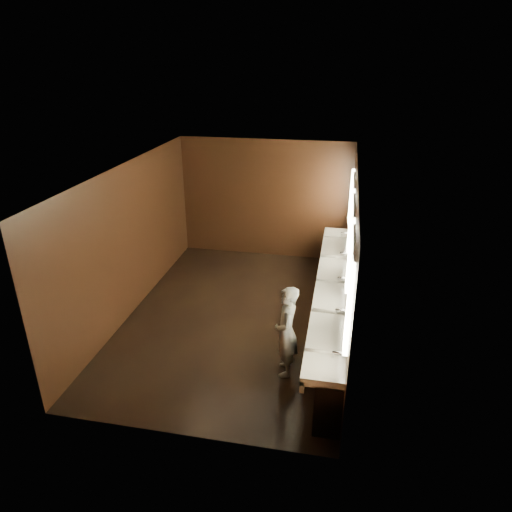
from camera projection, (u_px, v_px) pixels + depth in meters
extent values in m
plane|color=black|center=(237.00, 316.00, 8.62)|extent=(6.00, 6.00, 0.00)
cube|color=#2D2D2B|center=(234.00, 170.00, 7.48)|extent=(4.00, 6.00, 0.02)
cube|color=black|center=(265.00, 199.00, 10.74)|extent=(4.00, 0.02, 2.80)
cube|color=black|center=(176.00, 345.00, 5.36)|extent=(4.00, 0.02, 2.80)
cube|color=black|center=(130.00, 240.00, 8.41)|extent=(0.02, 6.00, 2.80)
cube|color=black|center=(350.00, 257.00, 7.70)|extent=(0.02, 6.00, 2.80)
cube|color=black|center=(335.00, 307.00, 8.14)|extent=(0.36, 5.40, 0.81)
cube|color=silver|center=(332.00, 284.00, 7.97)|extent=(0.55, 5.40, 0.12)
cube|color=silver|center=(317.00, 287.00, 8.05)|extent=(0.06, 5.40, 0.18)
cylinder|color=silver|center=(339.00, 353.00, 5.91)|extent=(0.18, 0.04, 0.04)
cylinder|color=silver|center=(342.00, 310.00, 6.90)|extent=(0.18, 0.04, 0.04)
cylinder|color=silver|center=(343.00, 278.00, 7.88)|extent=(0.18, 0.04, 0.04)
cylinder|color=silver|center=(344.00, 253.00, 8.87)|extent=(0.18, 0.04, 0.04)
cylinder|color=silver|center=(345.00, 233.00, 9.85)|extent=(0.18, 0.04, 0.04)
cube|color=#FFF6C5|center=(349.00, 311.00, 5.41)|extent=(0.06, 0.22, 1.15)
cube|color=white|center=(351.00, 281.00, 6.13)|extent=(0.03, 1.32, 1.15)
cube|color=#FFF6C5|center=(350.00, 257.00, 6.85)|extent=(0.06, 0.23, 1.15)
cube|color=white|center=(351.00, 238.00, 7.56)|extent=(0.03, 1.32, 1.15)
cube|color=#FFF6C5|center=(351.00, 222.00, 8.28)|extent=(0.06, 0.23, 1.15)
cube|color=white|center=(352.00, 208.00, 8.99)|extent=(0.03, 1.32, 1.15)
cube|color=#FFF6C5|center=(351.00, 197.00, 9.71)|extent=(0.06, 0.22, 1.15)
imported|color=#7C92B9|center=(287.00, 331.00, 6.83)|extent=(0.42, 0.58, 1.46)
cylinder|color=black|center=(315.00, 363.00, 6.87)|extent=(0.38, 0.38, 0.55)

